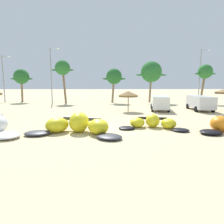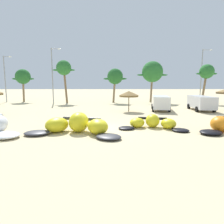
# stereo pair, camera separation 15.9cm
# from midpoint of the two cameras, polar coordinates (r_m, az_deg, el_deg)

# --- Properties ---
(ground_plane) EXTENTS (260.00, 260.00, 0.00)m
(ground_plane) POSITION_cam_midpoint_polar(r_m,az_deg,el_deg) (14.43, -2.65, -5.06)
(ground_plane) COLOR beige
(kite_left) EXTENTS (6.67, 3.83, 1.38)m
(kite_left) POSITION_cam_midpoint_polar(r_m,az_deg,el_deg) (13.36, -10.54, -3.93)
(kite_left) COLOR #333338
(kite_left) RESTS_ON ground
(kite_left_of_center) EXTENTS (5.22, 2.93, 1.03)m
(kite_left_of_center) POSITION_cam_midpoint_polar(r_m,az_deg,el_deg) (15.04, 11.65, -3.14)
(kite_left_of_center) COLOR black
(kite_left_of_center) RESTS_ON ground
(beach_umbrella_middle) EXTENTS (2.44, 2.44, 2.53)m
(beach_umbrella_middle) POSITION_cam_midpoint_polar(r_m,az_deg,el_deg) (23.67, 4.64, 5.35)
(beach_umbrella_middle) COLOR brown
(beach_umbrella_middle) RESTS_ON ground
(parked_van) EXTENTS (2.66, 5.45, 1.84)m
(parked_van) POSITION_cam_midpoint_polar(r_m,az_deg,el_deg) (27.33, 24.32, 2.77)
(parked_van) COLOR silver
(parked_van) RESTS_ON ground
(parked_car_second) EXTENTS (2.89, 5.38, 1.84)m
(parked_car_second) POSITION_cam_midpoint_polar(r_m,az_deg,el_deg) (25.69, 13.74, 2.96)
(parked_car_second) COLOR white
(parked_car_second) RESTS_ON ground
(palm_leftmost) EXTENTS (4.21, 2.81, 6.22)m
(palm_leftmost) POSITION_cam_midpoint_polar(r_m,az_deg,el_deg) (40.85, -25.30, 9.35)
(palm_leftmost) COLOR #7F6647
(palm_leftmost) RESTS_ON ground
(palm_left) EXTENTS (3.98, 2.66, 7.61)m
(palm_left) POSITION_cam_midpoint_polar(r_m,az_deg,el_deg) (36.29, -14.51, 12.34)
(palm_left) COLOR brown
(palm_left) RESTS_ON ground
(palm_left_of_gap) EXTENTS (4.25, 2.84, 6.19)m
(palm_left_of_gap) POSITION_cam_midpoint_polar(r_m,az_deg,el_deg) (35.51, 0.47, 10.35)
(palm_left_of_gap) COLOR #7F6647
(palm_left_of_gap) RESTS_ON ground
(palm_center_left) EXTENTS (5.75, 3.83, 7.56)m
(palm_center_left) POSITION_cam_midpoint_polar(r_m,az_deg,el_deg) (36.99, 11.41, 11.50)
(palm_center_left) COLOR #7F6647
(palm_center_left) RESTS_ON ground
(palm_center_right) EXTENTS (3.68, 2.45, 6.76)m
(palm_center_right) POSITION_cam_midpoint_polar(r_m,az_deg,el_deg) (37.54, 25.71, 10.51)
(palm_center_right) COLOR brown
(palm_center_right) RESTS_ON ground
(lamppost_west) EXTENTS (1.62, 0.24, 8.56)m
(lamppost_west) POSITION_cam_midpoint_polar(r_m,az_deg,el_deg) (41.58, -29.43, 9.13)
(lamppost_west) COLOR gray
(lamppost_west) RESTS_ON ground
(lamppost_west_center) EXTENTS (1.75, 0.24, 9.68)m
(lamppost_west_center) POSITION_cam_midpoint_polar(r_m,az_deg,el_deg) (36.61, -17.50, 10.99)
(lamppost_west_center) COLOR gray
(lamppost_west_center) RESTS_ON ground
(lamppost_east_center) EXTENTS (1.95, 0.24, 10.07)m
(lamppost_east_center) POSITION_cam_midpoint_polar(r_m,az_deg,el_deg) (42.29, 24.63, 10.50)
(lamppost_east_center) COLOR gray
(lamppost_east_center) RESTS_ON ground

